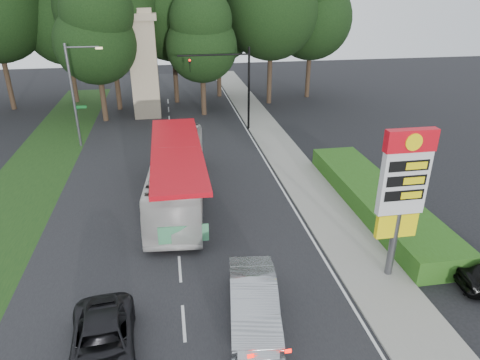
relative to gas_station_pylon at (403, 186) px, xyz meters
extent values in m
plane|color=black|center=(-9.20, -1.99, -4.45)|extent=(120.00, 120.00, 0.00)
cube|color=black|center=(-9.20, 10.01, -4.44)|extent=(14.00, 80.00, 0.02)
cube|color=gray|center=(-0.70, 10.01, -4.39)|extent=(3.00, 80.00, 0.12)
cube|color=#193814|center=(-18.70, 16.01, -4.44)|extent=(5.00, 50.00, 0.02)
cube|color=#285316|center=(2.30, 6.01, -3.85)|extent=(3.00, 14.00, 1.20)
cylinder|color=#59595E|center=(0.00, 0.01, -2.85)|extent=(0.32, 0.32, 3.20)
cube|color=yellow|center=(0.00, 0.01, -1.85)|extent=(1.80, 0.25, 1.10)
cube|color=silver|center=(0.00, 0.01, 0.15)|extent=(2.00, 0.35, 2.80)
cube|color=red|center=(0.00, 0.01, 1.95)|extent=(2.10, 0.40, 0.90)
cylinder|color=yellow|center=(0.00, -0.21, 1.95)|extent=(0.70, 0.05, 0.70)
cube|color=black|center=(0.00, -0.18, 0.95)|extent=(1.70, 0.04, 0.45)
cube|color=black|center=(0.00, -0.18, 0.30)|extent=(1.70, 0.04, 0.45)
cube|color=black|center=(0.00, -0.18, -0.35)|extent=(1.70, 0.04, 0.45)
cylinder|color=black|center=(-2.20, 22.01, -0.85)|extent=(0.20, 0.20, 7.20)
cylinder|color=black|center=(-5.20, 22.01, 2.15)|extent=(6.00, 0.14, 0.14)
imported|color=black|center=(-7.20, 22.01, 1.90)|extent=(0.18, 0.22, 1.10)
sphere|color=#FF0C05|center=(-7.20, 21.86, 1.80)|extent=(0.18, 0.18, 0.18)
cylinder|color=#59595E|center=(-16.40, 20.01, -0.45)|extent=(0.20, 0.20, 8.00)
cylinder|color=#59595E|center=(-15.20, 20.01, 3.25)|extent=(2.40, 0.12, 0.12)
cube|color=#FFE599|center=(-14.00, 20.01, 3.15)|extent=(0.50, 0.22, 0.14)
cube|color=#0C591E|center=(-15.95, 20.01, -1.25)|extent=(0.85, 0.04, 0.22)
cube|color=#0C591E|center=(-16.40, 20.46, -1.55)|extent=(0.04, 0.85, 0.22)
cube|color=tan|center=(-11.20, 28.01, 0.05)|extent=(2.50, 2.50, 9.00)
cube|color=tan|center=(-11.20, 28.01, 4.85)|extent=(3.00, 3.00, 0.60)
cube|color=tan|center=(-11.20, 28.01, 5.35)|extent=(2.20, 2.20, 0.50)
cylinder|color=#2D2116|center=(-25.20, 33.01, -1.30)|extent=(0.50, 0.50, 6.30)
cylinder|color=#2D2116|center=(-19.20, 35.01, -1.75)|extent=(0.50, 0.50, 5.40)
sphere|color=black|center=(-19.20, 35.01, 3.80)|extent=(8.40, 8.40, 8.40)
cylinder|color=#2D2116|center=(-14.20, 31.01, -1.21)|extent=(0.50, 0.50, 6.48)
sphere|color=black|center=(-14.20, 31.01, 5.45)|extent=(10.08, 10.08, 10.08)
cylinder|color=#2D2116|center=(-8.20, 33.01, -1.48)|extent=(0.50, 0.50, 5.94)
sphere|color=black|center=(-8.20, 33.01, 4.63)|extent=(9.24, 9.24, 9.24)
cylinder|color=#2D2116|center=(-3.20, 35.01, -1.84)|extent=(0.50, 0.50, 5.22)
sphere|color=black|center=(-3.20, 35.01, 3.53)|extent=(8.12, 8.12, 8.12)
cylinder|color=#2D2116|center=(1.80, 31.01, -1.39)|extent=(0.50, 0.50, 6.12)
sphere|color=black|center=(1.80, 31.01, 4.90)|extent=(9.52, 9.52, 9.52)
cylinder|color=#2D2116|center=(6.80, 33.01, -1.66)|extent=(0.50, 0.50, 5.58)
sphere|color=black|center=(6.80, 33.01, 4.08)|extent=(8.68, 8.68, 8.68)
cylinder|color=#2D2116|center=(-15.20, 27.01, -2.11)|extent=(0.50, 0.50, 4.68)
sphere|color=black|center=(-15.20, 27.01, 2.70)|extent=(7.28, 7.28, 7.28)
sphere|color=black|center=(-15.20, 27.01, 5.30)|extent=(6.24, 6.24, 6.24)
cylinder|color=#2D2116|center=(-5.70, 27.51, -2.29)|extent=(0.50, 0.50, 4.32)
sphere|color=black|center=(-5.70, 27.51, 2.15)|extent=(6.72, 6.72, 6.72)
sphere|color=black|center=(-5.70, 27.51, 4.55)|extent=(5.76, 5.76, 5.76)
imported|color=silver|center=(-8.91, 8.95, -2.78)|extent=(3.88, 12.19, 3.34)
imported|color=#95989C|center=(-6.51, -1.73, -3.60)|extent=(2.44, 5.34, 1.70)
imported|color=black|center=(-12.00, -2.68, -3.79)|extent=(2.59, 4.94, 1.33)
camera|label=1|loc=(-9.20, -14.36, 7.44)|focal=32.00mm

